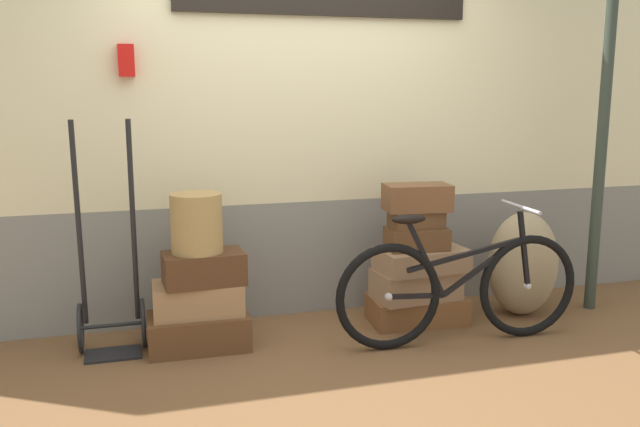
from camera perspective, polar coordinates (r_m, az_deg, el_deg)
ground at (r=4.30m, az=0.58°, el=-11.93°), size 8.48×5.20×0.06m
station_building at (r=4.79m, az=-2.26°, el=9.33°), size 6.48×0.74×3.01m
suitcase_0 at (r=4.38m, az=-10.24°, el=-9.76°), size 0.63×0.38×0.22m
suitcase_1 at (r=4.34m, az=-10.29°, el=-7.05°), size 0.56×0.35×0.20m
suitcase_2 at (r=4.25m, az=-9.80°, el=-4.58°), size 0.51×0.31×0.20m
suitcase_3 at (r=4.81m, az=8.19°, el=-8.00°), size 0.68×0.42×0.19m
suitcase_4 at (r=4.71m, az=8.11°, el=-5.92°), size 0.59×0.38×0.20m
suitcase_5 at (r=4.66m, az=8.57°, el=-3.86°), size 0.62×0.40×0.15m
suitcase_6 at (r=4.60m, az=8.17°, el=-2.11°), size 0.42×0.27×0.15m
suitcase_7 at (r=4.59m, az=8.14°, el=-0.48°), size 0.35×0.20×0.12m
suitcase_8 at (r=4.57m, az=8.21°, el=1.35°), size 0.46×0.29×0.18m
wicker_basket at (r=4.21m, az=-10.40°, el=-0.80°), size 0.32×0.32×0.37m
luggage_trolley at (r=4.40m, az=-17.28°, el=-6.97°), size 0.40×0.38×1.44m
burlap_sack at (r=5.06m, az=16.78°, el=-4.08°), size 0.51×0.43×0.75m
bicycle at (r=4.40m, az=11.71°, el=-6.22°), size 1.64×0.46×0.88m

